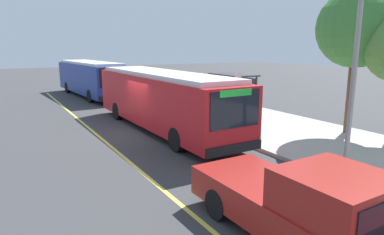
{
  "coord_description": "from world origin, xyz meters",
  "views": [
    {
      "loc": [
        15.38,
        -6.15,
        4.15
      ],
      "look_at": [
        3.59,
        0.7,
        1.3
      ],
      "focal_mm": 31.58,
      "sensor_mm": 36.0,
      "label": 1
    }
  ],
  "objects": [
    {
      "name": "sidewalk_curb",
      "position": [
        0.0,
        6.0,
        0.07
      ],
      "size": [
        44.0,
        6.4,
        0.15
      ],
      "primitive_type": "cube",
      "color": "#A8A399",
      "rests_on": "ground_plane"
    },
    {
      "name": "pedestrian_commuter",
      "position": [
        -0.85,
        4.41,
        1.12
      ],
      "size": [
        0.24,
        0.4,
        1.69
      ],
      "color": "#282D47",
      "rests_on": "sidewalk_curb"
    },
    {
      "name": "pickup_truck",
      "position": [
        10.93,
        -0.84,
        0.86
      ],
      "size": [
        5.43,
        2.09,
        1.85
      ],
      "color": "maroon",
      "rests_on": "ground_plane"
    },
    {
      "name": "route_sign_post",
      "position": [
        2.74,
        3.73,
        1.96
      ],
      "size": [
        0.44,
        0.08,
        2.8
      ],
      "color": "#333338",
      "rests_on": "sidewalk_curb"
    },
    {
      "name": "lane_stripe_center",
      "position": [
        0.0,
        -2.2,
        0.0
      ],
      "size": [
        36.0,
        0.14,
        0.01
      ],
      "primitive_type": "cube",
      "color": "#E0D64C",
      "rests_on": "ground_plane"
    },
    {
      "name": "bus_shelter",
      "position": [
        -0.51,
        5.89,
        1.92
      ],
      "size": [
        2.9,
        1.6,
        2.48
      ],
      "color": "#333338",
      "rests_on": "sidewalk_curb"
    },
    {
      "name": "transit_bus_main",
      "position": [
        0.07,
        1.01,
        1.62
      ],
      "size": [
        11.95,
        2.77,
        2.95
      ],
      "color": "red",
      "rests_on": "ground_plane"
    },
    {
      "name": "ground_plane",
      "position": [
        0.0,
        0.0,
        0.0
      ],
      "size": [
        120.0,
        120.0,
        0.0
      ],
      "primitive_type": "plane",
      "color": "#38383A"
    },
    {
      "name": "street_tree_near_shelter",
      "position": [
        5.59,
        8.12,
        4.96
      ],
      "size": [
        3.57,
        3.57,
        6.63
      ],
      "color": "brown",
      "rests_on": "sidewalk_curb"
    },
    {
      "name": "utility_pole",
      "position": [
        8.62,
        3.78,
        3.35
      ],
      "size": [
        0.16,
        0.16,
        6.4
      ],
      "primitive_type": "cylinder",
      "color": "gray",
      "rests_on": "sidewalk_curb"
    },
    {
      "name": "transit_bus_second",
      "position": [
        -13.94,
        0.88,
        1.62
      ],
      "size": [
        11.26,
        3.28,
        2.95
      ],
      "color": "navy",
      "rests_on": "ground_plane"
    },
    {
      "name": "waiting_bench",
      "position": [
        -0.23,
        5.96,
        0.63
      ],
      "size": [
        1.6,
        0.48,
        0.95
      ],
      "color": "brown",
      "rests_on": "sidewalk_curb"
    }
  ]
}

